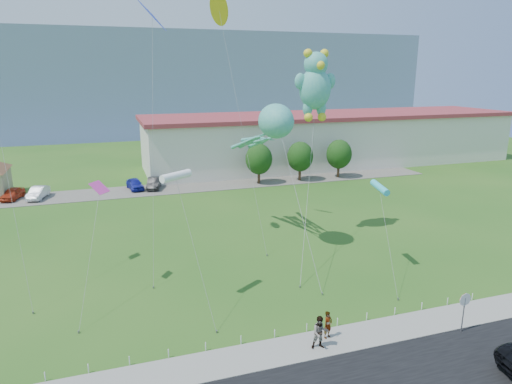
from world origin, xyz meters
TOP-DOWN VIEW (x-y plane):
  - ground at (0.00, 0.00)m, footprint 160.00×160.00m
  - sidewalk at (0.00, -2.75)m, footprint 80.00×2.50m
  - parking_strip at (0.00, 35.00)m, footprint 70.00×6.00m
  - hill_ridge at (0.00, 120.00)m, footprint 160.00×50.00m
  - warehouse at (26.00, 44.00)m, footprint 61.00×15.00m
  - stop_sign at (9.50, -4.21)m, footprint 0.80×0.07m
  - rope_fence at (0.00, -1.30)m, footprint 26.05×0.05m
  - tree_near at (10.00, 34.00)m, footprint 3.60×3.60m
  - tree_mid at (16.00, 34.00)m, footprint 3.60×3.60m
  - tree_far at (22.00, 34.00)m, footprint 3.60×3.60m
  - pedestrian_left at (1.79, -2.37)m, footprint 0.69×0.58m
  - pedestrian_right at (0.92, -3.17)m, footprint 1.03×0.87m
  - parked_car_red at (-20.23, 35.65)m, footprint 2.63×4.29m
  - parked_car_silver at (-17.40, 35.11)m, footprint 2.41×4.48m
  - parked_car_blue at (-6.13, 35.97)m, footprint 2.28×4.27m
  - parked_car_black at (-3.78, 35.67)m, footprint 2.40×4.47m
  - octopus_kite at (3.69, 12.52)m, footprint 2.75×15.81m
  - teddy_bear_kite at (8.17, 13.59)m, footprint 7.25×10.93m
  - small_kite_cyan at (9.73, 5.27)m, footprint 1.72×6.26m
  - small_kite_blue at (-5.09, 15.31)m, footprint 2.81×9.17m
  - small_kite_pink at (-10.07, 7.87)m, footprint 2.43×6.44m
  - small_kite_orange at (1.04, 18.00)m, footprint 2.55×8.93m
  - small_kite_white at (-5.34, 4.54)m, footprint 1.62×5.55m

SIDE VIEW (x-z plane):
  - ground at x=0.00m, z-range 0.00..0.00m
  - parking_strip at x=0.00m, z-range 0.00..0.06m
  - sidewalk at x=0.00m, z-range 0.00..0.10m
  - rope_fence at x=0.00m, z-range 0.00..0.50m
  - parked_car_red at x=-20.23m, z-range 0.06..1.42m
  - parked_car_blue at x=-6.13m, z-range 0.06..1.44m
  - parked_car_black at x=-3.78m, z-range 0.06..1.46m
  - parked_car_silver at x=-17.40m, z-range 0.06..1.46m
  - pedestrian_left at x=1.79m, z-range 0.10..1.70m
  - pedestrian_right at x=0.92m, z-range 0.10..1.99m
  - stop_sign at x=9.50m, z-range 0.62..3.12m
  - tree_near at x=10.00m, z-range 0.65..6.12m
  - tree_mid at x=16.00m, z-range 0.65..6.12m
  - tree_far at x=22.00m, z-range 0.65..6.12m
  - warehouse at x=26.00m, z-range 0.02..8.22m
  - small_kite_cyan at x=9.73m, z-range 2.93..9.75m
  - small_kite_pink at x=-10.07m, z-range 2.68..10.32m
  - small_kite_white at x=-5.34m, z-range 3.96..12.90m
  - octopus_kite at x=3.69m, z-range 3.97..16.24m
  - hill_ridge at x=0.00m, z-range 0.00..25.00m
  - teddy_bear_kite at x=8.17m, z-range 5.43..21.98m
  - small_kite_blue at x=-5.09m, z-range 8.63..28.26m
  - small_kite_orange at x=1.04m, z-range 9.09..29.74m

